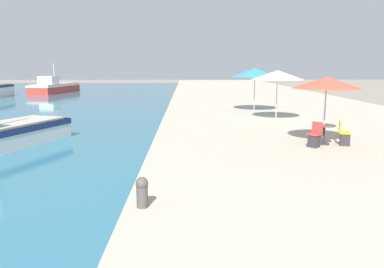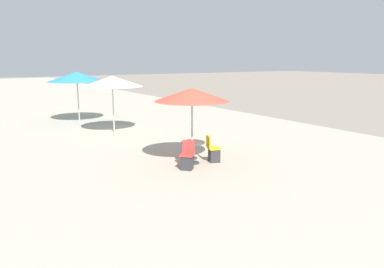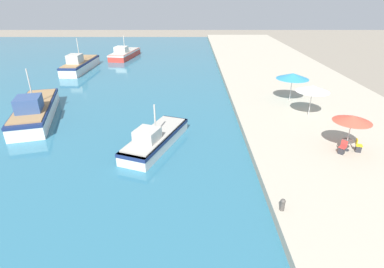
{
  "view_description": "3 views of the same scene",
  "coord_description": "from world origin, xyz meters",
  "px_view_note": "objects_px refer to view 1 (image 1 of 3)",
  "views": [
    {
      "loc": [
        1.32,
        2.9,
        3.52
      ],
      "look_at": [
        1.5,
        14.52,
        1.4
      ],
      "focal_mm": 35.0,
      "sensor_mm": 36.0,
      "label": 1
    },
    {
      "loc": [
        -0.07,
        6.44,
        4.05
      ],
      "look_at": [
        6.51,
        16.72,
        1.6
      ],
      "focal_mm": 35.0,
      "sensor_mm": 36.0,
      "label": 2
    },
    {
      "loc": [
        -4.07,
        -1.53,
        10.31
      ],
      "look_at": [
        -4.0,
        18.0,
        1.2
      ],
      "focal_mm": 28.0,
      "sensor_mm": 36.0,
      "label": 3
    }
  ],
  "objects_px": {
    "cafe_umbrella_striped": "(255,72)",
    "cafe_chair_left": "(344,137)",
    "fishing_boat_distant": "(54,87)",
    "cafe_table": "(324,130)",
    "cafe_chair_right": "(314,138)",
    "cafe_umbrella_white": "(277,75)",
    "cafe_umbrella_pink": "(327,83)",
    "mooring_bollard": "(142,191)"
  },
  "relations": [
    {
      "from": "cafe_umbrella_white",
      "to": "mooring_bollard",
      "type": "relative_size",
      "value": 4.34
    },
    {
      "from": "cafe_chair_right",
      "to": "mooring_bollard",
      "type": "distance_m",
      "value": 8.08
    },
    {
      "from": "cafe_umbrella_white",
      "to": "mooring_bollard",
      "type": "xyz_separation_m",
      "value": [
        -5.86,
        -12.88,
        -2.09
      ]
    },
    {
      "from": "fishing_boat_distant",
      "to": "mooring_bollard",
      "type": "bearing_deg",
      "value": -59.9
    },
    {
      "from": "cafe_umbrella_white",
      "to": "fishing_boat_distant",
      "type": "bearing_deg",
      "value": 127.05
    },
    {
      "from": "cafe_umbrella_pink",
      "to": "cafe_chair_right",
      "type": "relative_size",
      "value": 2.78
    },
    {
      "from": "cafe_table",
      "to": "cafe_umbrella_white",
      "type": "bearing_deg",
      "value": 92.24
    },
    {
      "from": "cafe_chair_right",
      "to": "mooring_bollard",
      "type": "xyz_separation_m",
      "value": [
        -5.6,
        -5.82,
        0.02
      ]
    },
    {
      "from": "cafe_chair_left",
      "to": "mooring_bollard",
      "type": "distance_m",
      "value": 9.14
    },
    {
      "from": "fishing_boat_distant",
      "to": "cafe_table",
      "type": "relative_size",
      "value": 11.63
    },
    {
      "from": "cafe_chair_left",
      "to": "cafe_chair_right",
      "type": "distance_m",
      "value": 1.24
    },
    {
      "from": "cafe_chair_left",
      "to": "cafe_chair_right",
      "type": "xyz_separation_m",
      "value": [
        -1.21,
        -0.27,
        0.0
      ]
    },
    {
      "from": "cafe_umbrella_white",
      "to": "cafe_chair_left",
      "type": "xyz_separation_m",
      "value": [
        0.94,
        -6.79,
        -2.11
      ]
    },
    {
      "from": "fishing_boat_distant",
      "to": "mooring_bollard",
      "type": "relative_size",
      "value": 14.22
    },
    {
      "from": "cafe_chair_left",
      "to": "mooring_bollard",
      "type": "xyz_separation_m",
      "value": [
        -6.81,
        -6.09,
        0.02
      ]
    },
    {
      "from": "cafe_umbrella_striped",
      "to": "mooring_bollard",
      "type": "distance_m",
      "value": 17.94
    },
    {
      "from": "cafe_umbrella_striped",
      "to": "cafe_umbrella_white",
      "type": "bearing_deg",
      "value": -83.34
    },
    {
      "from": "cafe_table",
      "to": "fishing_boat_distant",
      "type": "bearing_deg",
      "value": 122.01
    },
    {
      "from": "fishing_boat_distant",
      "to": "cafe_table",
      "type": "xyz_separation_m",
      "value": [
        22.59,
        -36.14,
        0.33
      ]
    },
    {
      "from": "fishing_boat_distant",
      "to": "cafe_chair_right",
      "type": "height_order",
      "value": "fishing_boat_distant"
    },
    {
      "from": "fishing_boat_distant",
      "to": "cafe_umbrella_pink",
      "type": "bearing_deg",
      "value": -49.07
    },
    {
      "from": "cafe_umbrella_pink",
      "to": "mooring_bollard",
      "type": "height_order",
      "value": "cafe_umbrella_pink"
    },
    {
      "from": "cafe_umbrella_white",
      "to": "cafe_chair_left",
      "type": "relative_size",
      "value": 3.12
    },
    {
      "from": "cafe_chair_right",
      "to": "mooring_bollard",
      "type": "bearing_deg",
      "value": 92.74
    },
    {
      "from": "cafe_umbrella_white",
      "to": "cafe_chair_right",
      "type": "relative_size",
      "value": 3.12
    },
    {
      "from": "cafe_umbrella_striped",
      "to": "cafe_chair_left",
      "type": "bearing_deg",
      "value": -82.56
    },
    {
      "from": "fishing_boat_distant",
      "to": "cafe_umbrella_white",
      "type": "height_order",
      "value": "fishing_boat_distant"
    },
    {
      "from": "cafe_umbrella_striped",
      "to": "cafe_table",
      "type": "relative_size",
      "value": 3.94
    },
    {
      "from": "fishing_boat_distant",
      "to": "cafe_chair_left",
      "type": "distance_m",
      "value": 43.18
    },
    {
      "from": "cafe_umbrella_white",
      "to": "cafe_chair_right",
      "type": "xyz_separation_m",
      "value": [
        -0.27,
        -7.05,
        -2.11
      ]
    },
    {
      "from": "fishing_boat_distant",
      "to": "cafe_chair_left",
      "type": "relative_size",
      "value": 10.22
    },
    {
      "from": "cafe_umbrella_striped",
      "to": "mooring_bollard",
      "type": "height_order",
      "value": "cafe_umbrella_striped"
    },
    {
      "from": "cafe_table",
      "to": "cafe_chair_right",
      "type": "relative_size",
      "value": 0.88
    },
    {
      "from": "cafe_chair_left",
      "to": "cafe_table",
      "type": "bearing_deg",
      "value": -90.0
    },
    {
      "from": "cafe_umbrella_white",
      "to": "cafe_chair_right",
      "type": "bearing_deg",
      "value": -92.18
    },
    {
      "from": "fishing_boat_distant",
      "to": "cafe_umbrella_striped",
      "type": "bearing_deg",
      "value": -40.49
    },
    {
      "from": "cafe_umbrella_white",
      "to": "cafe_umbrella_pink",
      "type": "bearing_deg",
      "value": -87.8
    },
    {
      "from": "mooring_bollard",
      "to": "cafe_umbrella_pink",
      "type": "bearing_deg",
      "value": 46.16
    },
    {
      "from": "cafe_umbrella_striped",
      "to": "cafe_chair_left",
      "type": "relative_size",
      "value": 3.47
    },
    {
      "from": "cafe_umbrella_white",
      "to": "cafe_umbrella_striped",
      "type": "bearing_deg",
      "value": 96.66
    },
    {
      "from": "cafe_umbrella_striped",
      "to": "cafe_chair_right",
      "type": "bearing_deg",
      "value": -88.92
    },
    {
      "from": "cafe_chair_right",
      "to": "cafe_umbrella_striped",
      "type": "bearing_deg",
      "value": -42.34
    }
  ]
}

